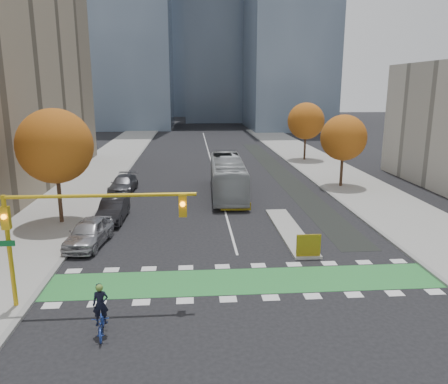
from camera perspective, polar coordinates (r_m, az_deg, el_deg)
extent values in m
plane|color=black|center=(21.34, 3.20, -13.23)|extent=(300.00, 300.00, 0.00)
cube|color=gray|center=(41.49, -19.44, -0.51)|extent=(7.00, 120.00, 0.15)
cube|color=gray|center=(43.13, 17.71, 0.14)|extent=(7.00, 120.00, 0.15)
cube|color=gray|center=(40.70, -14.68, -0.43)|extent=(0.30, 120.00, 0.16)
cube|color=gray|center=(41.95, 13.27, 0.06)|extent=(0.30, 120.00, 0.16)
cube|color=#297E37|center=(22.67, 2.70, -11.52)|extent=(20.00, 3.00, 0.01)
cube|color=silver|center=(59.70, -1.78, 4.31)|extent=(0.15, 70.00, 0.01)
cube|color=black|center=(50.82, 7.23, 2.57)|extent=(2.50, 50.00, 0.01)
cube|color=gray|center=(30.18, 8.55, -5.00)|extent=(1.60, 10.00, 0.16)
cube|color=yellow|center=(25.56, 10.98, -6.86)|extent=(1.40, 0.12, 1.30)
cylinder|color=#332114|center=(33.02, -20.77, 0.46)|extent=(0.28, 0.28, 5.25)
sphere|color=#915711|center=(32.52, -21.21, 5.61)|extent=(5.20, 5.20, 5.20)
cylinder|color=#332114|center=(44.01, 15.14, 3.50)|extent=(0.28, 0.28, 4.55)
sphere|color=#915711|center=(43.65, 15.35, 6.86)|extent=(4.40, 4.40, 4.40)
cylinder|color=#332114|center=(59.27, 10.54, 6.41)|extent=(0.28, 0.28, 4.90)
sphere|color=#915711|center=(59.00, 10.65, 9.10)|extent=(4.80, 4.80, 4.80)
cylinder|color=#BF9914|center=(21.20, -26.17, -7.20)|extent=(0.20, 0.20, 5.20)
cylinder|color=#BF9914|center=(19.32, -15.88, -0.47)|extent=(8.20, 0.16, 0.16)
cube|color=#BF9914|center=(20.72, -26.63, -3.05)|extent=(0.35, 0.28, 1.00)
sphere|color=orange|center=(20.54, -26.84, -2.93)|extent=(0.22, 0.22, 0.22)
cube|color=#BF9914|center=(19.05, -5.41, -1.75)|extent=(0.35, 0.28, 1.00)
sphere|color=orange|center=(18.85, -5.43, -1.60)|extent=(0.22, 0.22, 0.22)
cube|color=#0C5926|center=(20.66, -26.74, -6.03)|extent=(0.85, 0.04, 0.25)
imported|color=navy|center=(18.71, -15.66, -16.17)|extent=(0.89, 1.94, 0.98)
imported|color=black|center=(18.31, -15.83, -13.90)|extent=(0.65, 0.47, 1.67)
sphere|color=#597F2D|center=(18.01, -15.98, -11.94)|extent=(0.28, 0.28, 0.28)
imported|color=#9B9FA2|center=(39.66, 0.45, 2.06)|extent=(3.21, 12.27, 3.40)
imported|color=#A8A8AD|center=(28.36, -17.22, -5.07)|extent=(2.63, 5.17, 1.69)
imported|color=black|center=(33.10, -14.28, -2.28)|extent=(1.85, 4.95, 1.61)
imported|color=#4E4E54|center=(41.91, -13.01, 1.02)|extent=(2.42, 5.34, 1.52)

